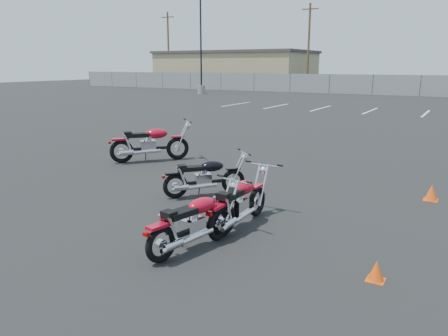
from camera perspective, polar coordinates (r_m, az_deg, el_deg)
The scene contains 13 objects.
ground at distance 8.45m, azimuth -3.22°, elevation -4.95°, with size 120.00×120.00×0.00m, color black.
motorcycle_front_red at distance 12.37m, azimuth -9.69°, elevation 3.19°, with size 1.87×1.97×1.12m.
motorcycle_second_black at distance 8.98m, azimuth -2.56°, elevation -1.16°, with size 1.47×1.57×0.89m.
motorcycle_third_red at distance 7.24m, azimuth 2.00°, elevation -4.57°, with size 0.74×1.91×0.93m.
motorcycle_rear_red at distance 6.42m, azimuth -3.88°, elevation -7.06°, with size 0.79×1.85×0.91m.
training_cone_near at distance 9.66m, azimuth 25.46°, elevation -2.92°, with size 0.27×0.27×0.32m.
training_cone_far at distance 5.93m, azimuth 19.27°, elevation -12.55°, with size 0.22×0.22×0.26m.
light_pole_west at distance 41.39m, azimuth -3.00°, elevation 13.06°, with size 0.80×0.70×9.66m.
chainlink_fence at distance 41.97m, azimuth 24.27°, elevation 9.78°, with size 80.06×0.06×1.80m.
tan_building_west at distance 55.41m, azimuth 1.52°, elevation 12.81°, with size 18.40×10.40×4.30m.
utility_pole_a at distance 57.25m, azimuth -7.27°, elevation 15.25°, with size 1.80×0.24×9.00m.
utility_pole_b at distance 49.55m, azimuth 10.99°, elevation 15.44°, with size 1.80×0.24×9.00m.
parking_line_stripes at distance 27.71m, azimuth 15.51°, elevation 7.36°, with size 15.12×4.00×0.01m.
Camera 1 is at (4.41, -6.71, 2.65)m, focal length 35.00 mm.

